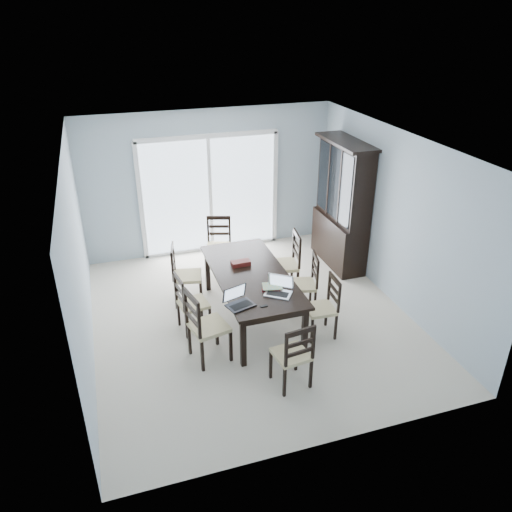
% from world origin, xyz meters
% --- Properties ---
extents(floor, '(5.00, 5.00, 0.00)m').
position_xyz_m(floor, '(0.00, 0.00, 0.00)').
color(floor, silver).
rests_on(floor, ground).
extents(ceiling, '(5.00, 5.00, 0.00)m').
position_xyz_m(ceiling, '(0.00, 0.00, 2.60)').
color(ceiling, white).
rests_on(ceiling, back_wall).
extents(back_wall, '(4.50, 0.02, 2.60)m').
position_xyz_m(back_wall, '(0.00, 2.50, 1.30)').
color(back_wall, '#9FB1BE').
rests_on(back_wall, floor).
extents(wall_left, '(0.02, 5.00, 2.60)m').
position_xyz_m(wall_left, '(-2.25, 0.00, 1.30)').
color(wall_left, '#9FB1BE').
rests_on(wall_left, floor).
extents(wall_right, '(0.02, 5.00, 2.60)m').
position_xyz_m(wall_right, '(2.25, 0.00, 1.30)').
color(wall_right, '#9FB1BE').
rests_on(wall_right, floor).
extents(balcony, '(4.50, 2.00, 0.10)m').
position_xyz_m(balcony, '(0.00, 3.50, -0.05)').
color(balcony, gray).
rests_on(balcony, ground).
extents(railing, '(4.50, 0.06, 1.10)m').
position_xyz_m(railing, '(0.00, 4.50, 0.55)').
color(railing, '#99999E').
rests_on(railing, balcony).
extents(dining_table, '(1.00, 2.20, 0.75)m').
position_xyz_m(dining_table, '(0.00, 0.00, 0.67)').
color(dining_table, black).
rests_on(dining_table, floor).
extents(china_hutch, '(0.50, 1.38, 2.20)m').
position_xyz_m(china_hutch, '(2.02, 1.25, 1.07)').
color(china_hutch, black).
rests_on(china_hutch, floor).
extents(sliding_door, '(2.52, 0.05, 2.18)m').
position_xyz_m(sliding_door, '(0.00, 2.48, 1.09)').
color(sliding_door, silver).
rests_on(sliding_door, floor).
extents(chair_left_near, '(0.54, 0.53, 1.18)m').
position_xyz_m(chair_left_near, '(-0.89, -0.73, 0.63)').
color(chair_left_near, black).
rests_on(chair_left_near, floor).
extents(chair_left_mid, '(0.45, 0.44, 1.02)m').
position_xyz_m(chair_left_mid, '(-0.94, -0.02, 0.54)').
color(chair_left_mid, black).
rests_on(chair_left_mid, floor).
extents(chair_left_far, '(0.50, 0.50, 1.10)m').
position_xyz_m(chair_left_far, '(-0.88, 0.76, 0.58)').
color(chair_left_far, black).
rests_on(chair_left_far, floor).
extents(chair_right_near, '(0.42, 0.40, 1.02)m').
position_xyz_m(chair_right_near, '(0.87, -0.68, 0.54)').
color(chair_right_near, black).
rests_on(chair_right_near, floor).
extents(chair_right_mid, '(0.48, 0.48, 1.05)m').
position_xyz_m(chair_right_mid, '(0.87, -0.02, 0.56)').
color(chair_right_mid, black).
rests_on(chair_right_mid, floor).
extents(chair_right_far, '(0.51, 0.50, 1.17)m').
position_xyz_m(chair_right_far, '(0.81, 0.57, 0.62)').
color(chair_right_far, black).
rests_on(chair_right_far, floor).
extents(chair_end_near, '(0.44, 0.46, 1.05)m').
position_xyz_m(chair_end_near, '(0.04, -1.58, 0.56)').
color(chair_end_near, black).
rests_on(chair_end_near, floor).
extents(chair_end_far, '(0.52, 0.53, 1.09)m').
position_xyz_m(chair_end_far, '(-0.06, 1.67, 0.58)').
color(chair_end_far, black).
rests_on(chair_end_far, floor).
extents(laptop_dark, '(0.39, 0.33, 0.23)m').
position_xyz_m(laptop_dark, '(-0.38, -0.77, 0.81)').
color(laptop_dark, black).
rests_on(laptop_dark, dining_table).
extents(laptop_silver, '(0.42, 0.39, 0.24)m').
position_xyz_m(laptop_silver, '(0.17, -0.65, 0.81)').
color(laptop_silver, silver).
rests_on(laptop_silver, dining_table).
extents(book_stack, '(0.31, 0.26, 0.04)m').
position_xyz_m(book_stack, '(0.14, -0.49, 0.77)').
color(book_stack, maroon).
rests_on(book_stack, dining_table).
extents(cell_phone, '(0.10, 0.05, 0.01)m').
position_xyz_m(cell_phone, '(-0.10, -0.86, 0.76)').
color(cell_phone, black).
rests_on(cell_phone, dining_table).
extents(game_box, '(0.28, 0.15, 0.07)m').
position_xyz_m(game_box, '(-0.07, 0.29, 0.78)').
color(game_box, '#541410').
rests_on(game_box, dining_table).
extents(hot_tub, '(2.00, 1.82, 0.97)m').
position_xyz_m(hot_tub, '(-0.30, 3.55, 0.48)').
color(hot_tub, brown).
rests_on(hot_tub, balcony).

